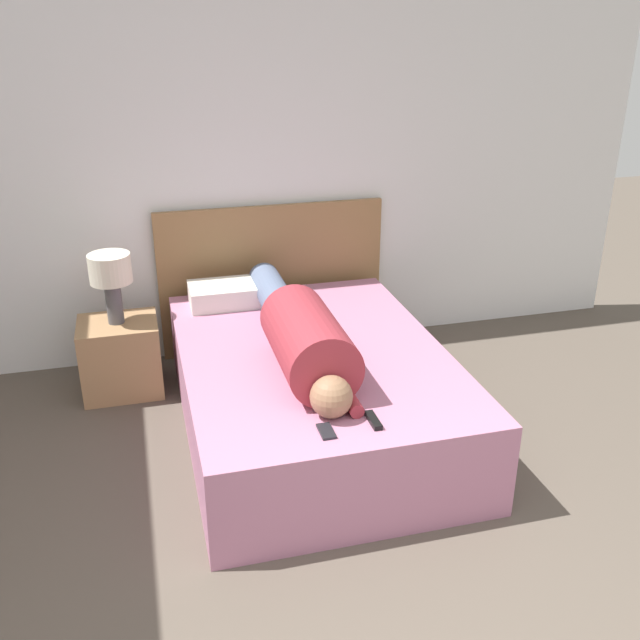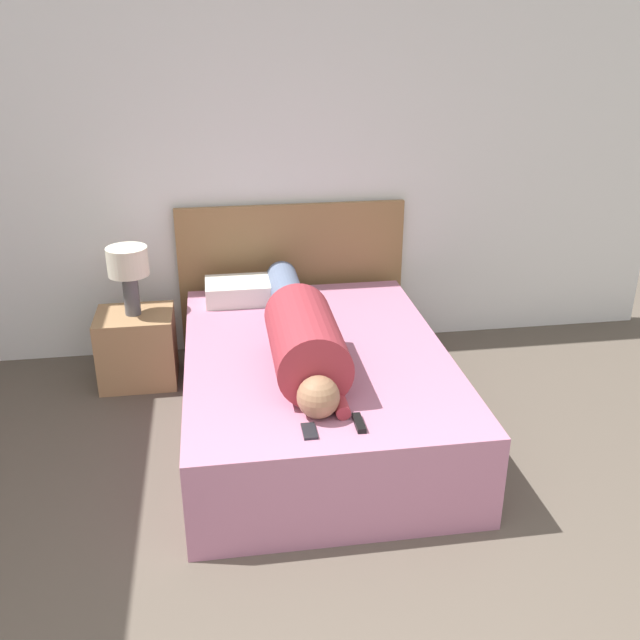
# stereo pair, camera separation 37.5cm
# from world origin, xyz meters

# --- Properties ---
(wall_back) EXTENTS (5.74, 0.06, 2.60)m
(wall_back) POSITION_xyz_m (0.00, 3.73, 1.30)
(wall_back) COLOR white
(wall_back) RESTS_ON ground_plane
(bed) EXTENTS (1.45, 2.06, 0.50)m
(bed) POSITION_xyz_m (0.18, 2.52, 0.25)
(bed) COLOR #B2708E
(bed) RESTS_ON ground_plane
(headboard) EXTENTS (1.57, 0.04, 1.05)m
(headboard) POSITION_xyz_m (0.18, 3.66, 0.52)
(headboard) COLOR olive
(headboard) RESTS_ON ground_plane
(nightstand) EXTENTS (0.49, 0.41, 0.48)m
(nightstand) POSITION_xyz_m (-0.89, 3.27, 0.24)
(nightstand) COLOR #A37A51
(nightstand) RESTS_ON ground_plane
(table_lamp) EXTENTS (0.25, 0.25, 0.44)m
(table_lamp) POSITION_xyz_m (-0.89, 3.27, 0.79)
(table_lamp) COLOR #4C4C51
(table_lamp) RESTS_ON nightstand
(person_lying) EXTENTS (0.37, 1.78, 0.37)m
(person_lying) POSITION_xyz_m (0.09, 2.42, 0.66)
(person_lying) COLOR #936B4C
(person_lying) RESTS_ON bed
(pillow_near_headboard) EXTENTS (0.60, 0.31, 0.13)m
(pillow_near_headboard) POSITION_xyz_m (-0.13, 3.34, 0.57)
(pillow_near_headboard) COLOR silver
(pillow_near_headboard) RESTS_ON bed
(tv_remote) EXTENTS (0.04, 0.15, 0.02)m
(tv_remote) POSITION_xyz_m (0.26, 1.71, 0.51)
(tv_remote) COLOR black
(tv_remote) RESTS_ON bed
(cell_phone) EXTENTS (0.06, 0.13, 0.01)m
(cell_phone) POSITION_xyz_m (0.02, 1.69, 0.51)
(cell_phone) COLOR black
(cell_phone) RESTS_ON bed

